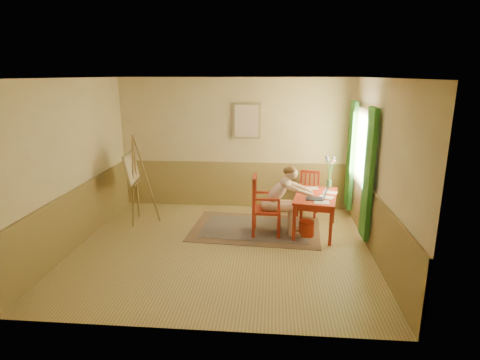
# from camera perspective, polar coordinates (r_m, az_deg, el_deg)

# --- Properties ---
(room) EXTENTS (5.04, 4.54, 2.84)m
(room) POSITION_cam_1_polar(r_m,az_deg,el_deg) (6.36, -2.66, 1.82)
(room) COLOR tan
(room) RESTS_ON ground
(wainscot) EXTENTS (5.00, 4.50, 1.00)m
(wainscot) POSITION_cam_1_polar(r_m,az_deg,el_deg) (7.37, -1.78, -3.60)
(wainscot) COLOR #A0884D
(wainscot) RESTS_ON room
(window) EXTENTS (0.12, 2.01, 2.20)m
(window) POSITION_cam_1_polar(r_m,az_deg,el_deg) (7.56, 16.99, 2.88)
(window) COLOR white
(window) RESTS_ON room
(wall_portrait) EXTENTS (0.60, 0.05, 0.76)m
(wall_portrait) POSITION_cam_1_polar(r_m,az_deg,el_deg) (8.41, 0.96, 8.53)
(wall_portrait) COLOR #928053
(wall_portrait) RESTS_ON room
(rug) EXTENTS (2.51, 1.77, 0.02)m
(rug) POSITION_cam_1_polar(r_m,az_deg,el_deg) (7.58, 2.27, -7.02)
(rug) COLOR #8C7251
(rug) RESTS_ON room
(table) EXTENTS (0.93, 1.31, 0.72)m
(table) POSITION_cam_1_polar(r_m,az_deg,el_deg) (7.37, 10.91, -2.80)
(table) COLOR #B33620
(table) RESTS_ON room
(chair_left) EXTENTS (0.51, 0.49, 1.10)m
(chair_left) POSITION_cam_1_polar(r_m,az_deg,el_deg) (7.17, 3.43, -3.74)
(chair_left) COLOR #B33620
(chair_left) RESTS_ON room
(chair_back) EXTENTS (0.49, 0.50, 0.91)m
(chair_back) POSITION_cam_1_polar(r_m,az_deg,el_deg) (8.34, 9.86, -1.90)
(chair_back) COLOR #B33620
(chair_back) RESTS_ON room
(figure) EXTENTS (0.95, 0.41, 1.29)m
(figure) POSITION_cam_1_polar(r_m,az_deg,el_deg) (7.13, 6.02, -2.53)
(figure) COLOR beige
(figure) RESTS_ON room
(laptop) EXTENTS (0.38, 0.25, 0.22)m
(laptop) POSITION_cam_1_polar(r_m,az_deg,el_deg) (7.08, 11.20, -2.41)
(laptop) COLOR #1E2338
(laptop) RESTS_ON table
(papers) EXTENTS (0.61, 1.06, 0.00)m
(papers) POSITION_cam_1_polar(r_m,az_deg,el_deg) (7.37, 11.82, -2.10)
(papers) COLOR white
(papers) RESTS_ON table
(vase) EXTENTS (0.21, 0.31, 0.63)m
(vase) POSITION_cam_1_polar(r_m,az_deg,el_deg) (7.78, 12.81, 0.94)
(vase) COLOR #3F724C
(vase) RESTS_ON table
(wastebasket) EXTENTS (0.34, 0.34, 0.29)m
(wastebasket) POSITION_cam_1_polar(r_m,az_deg,el_deg) (7.30, 9.58, -6.95)
(wastebasket) COLOR #BA3216
(wastebasket) RESTS_ON room
(easel) EXTENTS (0.62, 0.79, 1.76)m
(easel) POSITION_cam_1_polar(r_m,az_deg,el_deg) (7.91, -15.16, 1.27)
(easel) COLOR olive
(easel) RESTS_ON room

